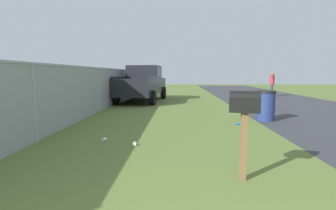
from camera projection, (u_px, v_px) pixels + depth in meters
mailbox at (245, 110)px, 3.94m from camera, size 0.30×0.48×1.36m
pickup_truck at (143, 82)px, 15.68m from camera, size 5.62×2.64×2.09m
trash_bin at (266, 106)px, 9.10m from camera, size 0.63×0.63×1.04m
pedestrian at (272, 82)px, 18.52m from camera, size 0.48×0.30×1.71m
fence_section at (89, 90)px, 10.05m from camera, size 18.18×0.07×1.87m
litter_can_midfield_a at (238, 124)px, 8.42m from camera, size 0.07×0.12×0.07m
litter_cup_midfield_b at (104, 139)px, 6.39m from camera, size 0.12×0.11×0.08m
litter_cup_by_mailbox at (135, 144)px, 5.99m from camera, size 0.10×0.08×0.08m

